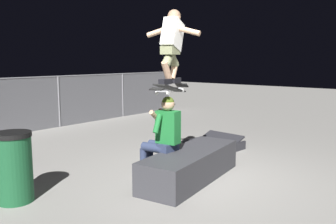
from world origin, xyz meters
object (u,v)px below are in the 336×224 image
(ledge_box_main, at_px, (191,165))
(skater_airborne, at_px, (172,43))
(person_sitting_on_ledge, at_px, (162,134))
(skateboard, at_px, (170,88))
(trash_bin, at_px, (14,167))
(kicker_ramp, at_px, (213,146))

(ledge_box_main, xyz_separation_m, skater_airborne, (-0.05, 0.34, 1.87))
(person_sitting_on_ledge, relative_size, skateboard, 1.26)
(ledge_box_main, relative_size, person_sitting_on_ledge, 1.60)
(trash_bin, bearing_deg, skater_airborne, -23.70)
(ledge_box_main, xyz_separation_m, person_sitting_on_ledge, (-0.25, 0.36, 0.49))
(kicker_ramp, bearing_deg, skater_airborne, -167.29)
(ledge_box_main, bearing_deg, person_sitting_on_ledge, 124.24)
(skateboard, distance_m, trash_bin, 2.45)
(skater_airborne, bearing_deg, person_sitting_on_ledge, 172.14)
(trash_bin, bearing_deg, kicker_ramp, -6.99)
(ledge_box_main, distance_m, trash_bin, 2.51)
(skater_airborne, height_order, trash_bin, skater_airborne)
(skater_airborne, distance_m, trash_bin, 2.83)
(person_sitting_on_ledge, bearing_deg, kicker_ramp, 10.84)
(skateboard, height_order, trash_bin, skateboard)
(ledge_box_main, xyz_separation_m, skateboard, (-0.10, 0.32, 1.18))
(person_sitting_on_ledge, xyz_separation_m, skateboard, (0.14, -0.04, 0.69))
(person_sitting_on_ledge, relative_size, kicker_ramp, 1.23)
(trash_bin, bearing_deg, skateboard, -24.59)
(skateboard, xyz_separation_m, kicker_ramp, (1.98, 0.45, -1.35))
(ledge_box_main, height_order, trash_bin, trash_bin)
(person_sitting_on_ledge, distance_m, skater_airborne, 1.39)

